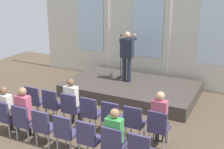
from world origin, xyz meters
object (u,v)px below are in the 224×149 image
Objects in this scene: chair_r0_c4 at (112,116)px; chair_r1_c2 at (44,126)px; chair_r1_c3 at (65,131)px; chair_r1_c4 at (89,137)px; chair_r1_c5 at (114,144)px; chair_r1_c1 at (24,120)px; audience_r1_c1 at (25,111)px; audience_r0_c2 at (72,99)px; chair_r0_c5 at (134,121)px; audience_r1_c5 at (115,134)px; chair_r0_c2 at (71,107)px; audience_r1_c0 at (7,107)px; chair_r0_c3 at (91,112)px; audience_r0_c6 at (160,116)px; chair_r0_c1 at (52,103)px; mic_stand at (121,69)px; chair_r0_c6 at (158,126)px; speaker at (127,53)px; chair_r1_c0 at (5,116)px; chair_r0_c0 at (35,99)px.

chair_r1_c2 is (-1.21, -1.15, 0.00)m from chair_r0_c4.
chair_r1_c4 is at bearing 0.00° from chair_r1_c3.
chair_r1_c5 is (0.61, 0.00, 0.00)m from chair_r1_c4.
chair_r1_c1 is 0.68× the size of audience_r1_c1.
chair_r1_c2 is at bearing -90.00° from audience_r0_c2.
audience_r1_c5 reaches higher than chair_r0_c5.
chair_r1_c1 is (-0.61, -1.15, 0.00)m from chair_r0_c2.
audience_r1_c0 reaches higher than chair_r0_c5.
audience_r0_c2 reaches higher than chair_r0_c3.
audience_r0_c6 reaches higher than chair_r0_c4.
audience_r0_c6 is 1.30m from audience_r1_c5.
audience_r0_c2 is 1.41× the size of chair_r1_c2.
chair_r1_c3 is at bearing -43.43° from chair_r0_c1.
audience_r1_c0 is (-2.43, -1.07, 0.19)m from chair_r0_c4.
chair_r0_c4 is (1.21, -0.08, -0.20)m from audience_r0_c2.
audience_r0_c2 is (-0.06, -3.02, -0.02)m from mic_stand.
chair_r1_c1 is (-1.82, -1.15, 0.00)m from chair_r0_c4.
mic_stand is at bearing 88.93° from audience_r0_c2.
chair_r1_c1 is (0.00, -1.15, 0.00)m from chair_r0_c1.
mic_stand reaches higher than chair_r0_c5.
mic_stand is 1.65× the size of chair_r0_c4.
audience_r1_c1 is at bearing -160.57° from chair_r0_c6.
mic_stand is at bearing 127.43° from chair_r0_c6.
speaker is 1.82× the size of chair_r1_c4.
audience_r0_c2 is 1.41× the size of chair_r1_c1.
chair_r1_c1 is at bearing -98.87° from mic_stand.
chair_r0_c6 is at bearing 20.74° from chair_r1_c1.
audience_r0_c2 is 2.43m from audience_r0_c6.
chair_r0_c4 and chair_r1_c0 have the same top height.
audience_r1_c5 is (1.82, -1.15, -0.01)m from audience_r0_c2.
chair_r0_c0 is at bearing 117.84° from chair_r1_c1.
chair_r0_c4 is 1.00× the size of chair_r1_c2.
chair_r1_c5 is at bearing 0.00° from chair_r1_c2.
chair_r0_c4 is at bearing -176.32° from audience_r0_c6.
chair_r0_c0 is 0.72× the size of audience_r1_c0.
audience_r0_c2 reaches higher than audience_r1_c5.
chair_r0_c4 and chair_r1_c5 have the same top height.
chair_r1_c5 is (-0.61, -1.15, 0.00)m from chair_r0_c6.
chair_r1_c2 is at bearing -153.18° from audience_r0_c6.
chair_r1_c3 is at bearing -117.84° from chair_r0_c4.
chair_r1_c1 is (0.61, -1.15, 0.00)m from chair_r0_c0.
chair_r0_c5 is at bearing 20.74° from chair_r1_c0.
audience_r1_c0 reaches higher than chair_r1_c0.
chair_r1_c5 is at bearing -34.04° from audience_r0_c2.
audience_r0_c6 is 3.85m from chair_r1_c0.
chair_r0_c2 is 1.67m from chair_r1_c0.
mic_stand reaches higher than chair_r0_c0.
chair_r1_c5 is at bearing 0.00° from chair_r1_c1.
audience_r1_c5 reaches higher than audience_r1_c0.
chair_r1_c2 is at bearing -177.44° from audience_r1_c5.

